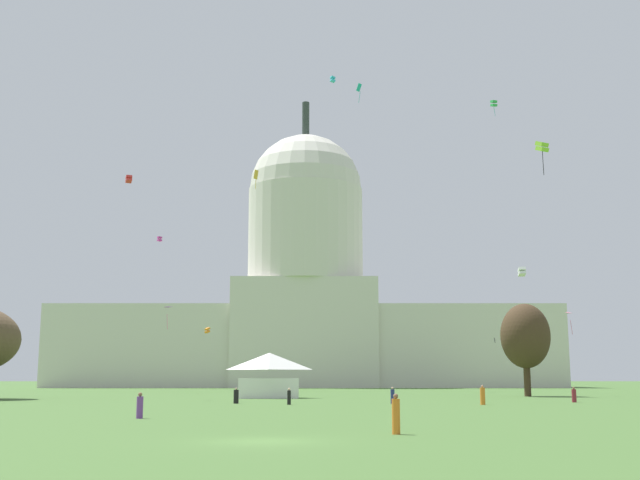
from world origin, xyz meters
TOP-DOWN VIEW (x-y plane):
  - ground_plane at (0.00, 0.00)m, footprint 800.00×800.00m
  - capitol_building at (-1.34, 159.12)m, footprint 118.64×27.92m
  - event_tent at (-3.79, 63.56)m, footprint 7.46×5.32m
  - tree_east_far at (28.98, 71.83)m, footprint 9.24×9.47m
  - person_maroon_edge_west at (27.39, 47.88)m, footprint 0.51×0.51m
  - person_black_near_tree_west at (-5.71, 44.41)m, footprint 0.51×0.51m
  - person_orange_mid_right at (5.61, 3.78)m, footprint 0.49×0.49m
  - person_black_mid_center at (-0.58, 41.31)m, footprint 0.42×0.42m
  - person_navy_deep_crowd at (9.03, 43.51)m, footprint 0.46×0.46m
  - person_purple_mid_left at (-8.76, 17.22)m, footprint 0.51×0.51m
  - person_orange_lawn_far_right at (16.96, 40.97)m, footprint 0.52×0.52m
  - kite_magenta_mid at (-32.73, 138.43)m, footprint 1.20×1.19m
  - kite_lime_mid at (27.58, 55.31)m, footprint 1.51×1.55m
  - kite_pink_low at (36.38, 75.26)m, footprint 1.36×1.41m
  - kite_white_low at (28.43, 70.09)m, footprint 0.88×0.96m
  - kite_black_low at (33.29, 109.93)m, footprint 0.40×1.05m
  - kite_red_mid at (-20.70, 60.45)m, footprint 0.93×0.96m
  - kite_violet_low at (-21.52, 89.97)m, footprint 1.64×1.51m
  - kite_blue_low at (28.35, 75.33)m, footprint 0.59×0.89m
  - kite_turquoise_high at (9.31, 105.03)m, footprint 1.07×0.68m
  - kite_cyan_high at (4.70, 114.31)m, footprint 1.15×1.11m
  - kite_orange_low at (-18.89, 117.45)m, footprint 1.11×1.12m
  - kite_gold_mid at (-6.33, 70.98)m, footprint 0.63×0.57m
  - kite_green_high at (35.75, 114.35)m, footprint 1.27×1.32m

SIDE VIEW (x-z plane):
  - ground_plane at x=0.00m, z-range 0.00..0.00m
  - person_black_near_tree_west at x=-5.71m, z-range -0.08..1.41m
  - person_maroon_edge_west at x=27.39m, z-range -0.08..1.42m
  - person_black_mid_center at x=-0.58m, z-range -0.05..1.45m
  - person_navy_deep_crowd at x=9.03m, z-range -0.07..1.49m
  - person_purple_mid_left at x=-8.76m, z-range -0.07..1.50m
  - person_orange_lawn_far_right at x=16.96m, z-range -0.08..1.68m
  - person_orange_mid_right at x=5.61m, z-range -0.06..1.71m
  - event_tent at x=-3.79m, z-range 0.04..5.35m
  - tree_east_far at x=28.98m, z-range 1.72..13.65m
  - kite_black_low at x=33.29m, z-range 8.42..9.32m
  - kite_blue_low at x=28.35m, z-range 8.86..10.31m
  - kite_pink_low at x=36.38m, z-range 9.17..11.78m
  - kite_orange_low at x=-18.89m, z-range 10.48..11.62m
  - kite_violet_low at x=-21.52m, z-range 11.02..14.27m
  - kite_white_low at x=28.43m, z-range 15.33..16.54m
  - capitol_building at x=-1.34m, z-range -13.95..56.54m
  - kite_red_mid at x=-20.70m, z-range 25.42..26.32m
  - kite_lime_mid at x=27.58m, z-range 26.33..30.38m
  - kite_gold_mid at x=-6.33m, z-range 27.65..30.29m
  - kite_magenta_mid at x=-32.73m, z-range 31.56..32.58m
  - kite_turquoise_high at x=9.31m, z-range 52.03..55.73m
  - kite_green_high at x=35.75m, z-range 52.78..56.06m
  - kite_cyan_high at x=4.70m, z-range 58.72..59.90m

